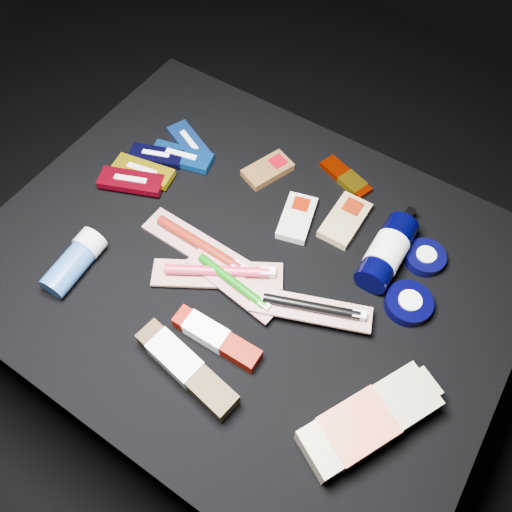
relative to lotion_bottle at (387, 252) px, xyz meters
The scene contains 22 objects.
ground 0.50m from the lotion_bottle, 146.34° to the right, with size 3.00×3.00×0.00m, color black.
cloth_table 0.35m from the lotion_bottle, 146.34° to the right, with size 0.98×0.78×0.40m, color black.
luna_bar_0 0.49m from the lotion_bottle, behind, with size 0.13×0.09×0.02m.
luna_bar_1 0.48m from the lotion_bottle, behind, with size 0.14×0.08×0.02m.
luna_bar_2 0.52m from the lotion_bottle, behind, with size 0.12×0.08×0.02m.
luna_bar_3 0.52m from the lotion_bottle, behind, with size 0.14×0.07×0.02m.
luna_bar_4 0.53m from the lotion_bottle, 166.53° to the right, with size 0.14×0.10×0.02m.
clif_bar_0 0.31m from the lotion_bottle, 167.40° to the left, with size 0.09×0.12×0.02m.
clif_bar_1 0.19m from the lotion_bottle, behind, with size 0.09×0.12×0.02m.
clif_bar_2 0.11m from the lotion_bottle, 158.20° to the left, with size 0.06×0.12×0.02m.
power_bar 0.20m from the lotion_bottle, 137.72° to the left, with size 0.13×0.07×0.01m.
lotion_bottle is the anchor object (origin of this frame).
cream_tin_upper 0.08m from the lotion_bottle, 33.66° to the left, with size 0.08×0.08×0.02m.
cream_tin_lower 0.10m from the lotion_bottle, 39.59° to the right, with size 0.08×0.08×0.03m.
bodywash_bottle 0.31m from the lotion_bottle, 70.04° to the right, with size 0.17×0.24×0.05m.
deodorant_stick 0.58m from the lotion_bottle, 145.03° to the right, with size 0.06×0.13×0.05m.
toothbrush_pack_0 0.35m from the lotion_bottle, 150.97° to the right, with size 0.25×0.06×0.03m.
toothbrush_pack_1 0.31m from the lotion_bottle, 140.10° to the right, with size 0.24×0.17×0.03m.
toothbrush_pack_2 0.29m from the lotion_bottle, 134.70° to the right, with size 0.20×0.07×0.02m.
toothbrush_pack_3 0.18m from the lotion_bottle, 108.52° to the right, with size 0.22×0.12×0.02m.
toothpaste_carton_red 0.35m from the lotion_bottle, 120.04° to the right, with size 0.16×0.04×0.03m.
toothpaste_carton_green 0.42m from the lotion_bottle, 116.33° to the right, with size 0.20×0.07×0.04m.
Camera 1 is at (0.28, -0.39, 1.22)m, focal length 35.00 mm.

